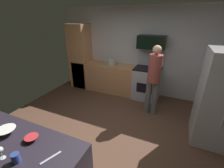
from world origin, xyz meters
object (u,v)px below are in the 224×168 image
at_px(refrigerator, 224,100).
at_px(mixing_bowl_small, 32,138).
at_px(mug_tea, 16,158).
at_px(mixing_bowl_large, 6,131).
at_px(wine_glass_mid, 0,151).
at_px(person_cook, 154,78).
at_px(oven_range, 147,82).
at_px(microwave, 151,42).
at_px(stock_pot, 112,62).

xyz_separation_m(refrigerator, mixing_bowl_small, (-2.37, -2.09, 0.02)).
bearing_deg(mug_tea, mixing_bowl_large, 155.28).
height_order(refrigerator, wine_glass_mid, refrigerator).
xyz_separation_m(mixing_bowl_large, wine_glass_mid, (0.33, -0.26, 0.07)).
bearing_deg(person_cook, mug_tea, -108.06).
relative_size(refrigerator, wine_glass_mid, 12.04).
distance_m(oven_range, mug_tea, 3.68).
distance_m(mixing_bowl_small, mug_tea, 0.31).
bearing_deg(mug_tea, microwave, 80.20).
distance_m(mixing_bowl_large, stock_pot, 3.38).
bearing_deg(mixing_bowl_large, oven_range, 71.29).
bearing_deg(wine_glass_mid, mixing_bowl_large, 141.00).
relative_size(mixing_bowl_large, stock_pot, 0.86).
bearing_deg(oven_range, mixing_bowl_large, -108.71).
bearing_deg(refrigerator, mug_tea, -133.44).
height_order(oven_range, mug_tea, oven_range).
distance_m(person_cook, mixing_bowl_small, 2.74).
distance_m(refrigerator, mixing_bowl_small, 3.16).
bearing_deg(wine_glass_mid, person_cook, 68.97).
relative_size(mixing_bowl_small, stock_pot, 0.60).
xyz_separation_m(microwave, refrigerator, (1.62, -1.31, -0.76)).
distance_m(person_cook, mixing_bowl_large, 2.96).
xyz_separation_m(microwave, person_cook, (0.28, -0.86, -0.69)).
bearing_deg(oven_range, person_cook, -69.89).
height_order(person_cook, stock_pot, person_cook).
xyz_separation_m(oven_range, stock_pot, (-1.16, 0.01, 0.47)).
distance_m(refrigerator, mixing_bowl_large, 3.49).
height_order(mixing_bowl_large, stock_pot, stock_pot).
bearing_deg(oven_range, stock_pot, 179.68).
distance_m(refrigerator, wine_glass_mid, 3.42).
bearing_deg(microwave, mixing_bowl_large, -108.27).
height_order(mixing_bowl_large, wine_glass_mid, wine_glass_mid).
bearing_deg(mixing_bowl_large, microwave, 71.73).
relative_size(mixing_bowl_small, mug_tea, 1.51).
distance_m(microwave, stock_pot, 1.34).
distance_m(oven_range, mixing_bowl_small, 3.43).
distance_m(microwave, refrigerator, 2.21).
bearing_deg(mug_tea, stock_pot, 98.22).
bearing_deg(person_cook, microwave, 108.24).
height_order(mixing_bowl_large, mug_tea, mug_tea).
relative_size(microwave, mixing_bowl_large, 3.16).
bearing_deg(mixing_bowl_small, person_cook, 67.83).
distance_m(microwave, mixing_bowl_small, 3.56).
relative_size(wine_glass_mid, stock_pot, 0.55).
xyz_separation_m(refrigerator, wine_glass_mid, (-2.43, -2.41, 0.11)).
height_order(oven_range, mixing_bowl_large, oven_range).
bearing_deg(mug_tea, person_cook, 71.94).
distance_m(oven_range, mixing_bowl_large, 3.58).
height_order(refrigerator, mug_tea, refrigerator).
height_order(mixing_bowl_small, stock_pot, stock_pot).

